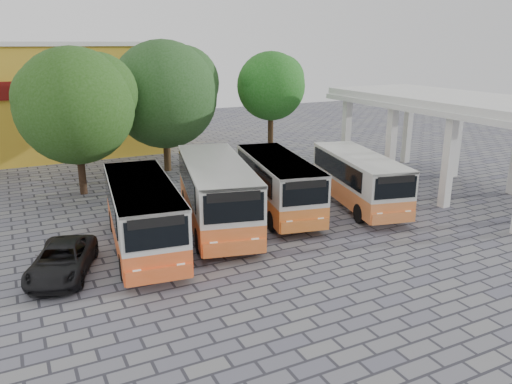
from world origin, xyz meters
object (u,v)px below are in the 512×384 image
bus_centre_left (216,190)px  parked_car (62,260)px  bus_far_right (359,177)px  bus_far_left (143,212)px  bus_centre_right (278,181)px

bus_centre_left → parked_car: size_ratio=2.15×
bus_centre_left → bus_far_right: bearing=10.6°
bus_centre_left → bus_far_right: bus_centre_left is taller
bus_far_left → bus_far_right: (11.48, 0.73, -0.09)m
bus_far_left → parked_car: (-3.32, -1.01, -1.07)m
bus_centre_left → bus_far_left: bearing=-150.4°
bus_far_left → bus_centre_right: size_ratio=1.01×
bus_far_left → bus_far_right: bearing=10.6°
bus_far_left → bus_centre_right: 7.43m
bus_centre_right → bus_far_right: bearing=-2.1°
bus_far_right → bus_centre_right: bearing=179.6°
bus_centre_right → parked_car: bearing=-154.3°
bus_centre_right → bus_far_right: (4.24, -1.00, -0.04)m
bus_centre_left → bus_centre_right: bus_centre_left is taller
bus_centre_left → parked_car: bus_centre_left is taller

